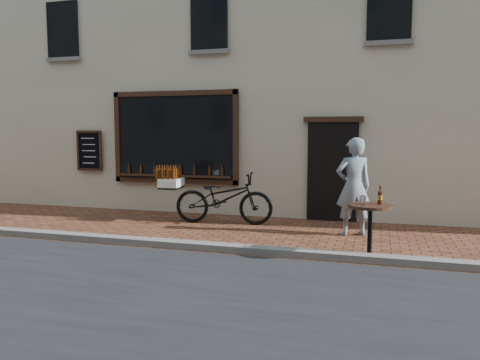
# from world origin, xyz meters

# --- Properties ---
(ground) EXTENTS (90.00, 90.00, 0.00)m
(ground) POSITION_xyz_m (0.00, 0.00, 0.00)
(ground) COLOR #552B1B
(ground) RESTS_ON ground
(kerb) EXTENTS (90.00, 0.25, 0.12)m
(kerb) POSITION_xyz_m (0.00, 0.20, 0.06)
(kerb) COLOR slate
(kerb) RESTS_ON ground
(shop_building) EXTENTS (28.00, 6.20, 10.00)m
(shop_building) POSITION_xyz_m (0.00, 6.50, 5.00)
(shop_building) COLOR beige
(shop_building) RESTS_ON ground
(cargo_bicycle) EXTENTS (2.56, 0.98, 1.20)m
(cargo_bicycle) POSITION_xyz_m (-0.36, 2.44, 0.57)
(cargo_bicycle) COLOR black
(cargo_bicycle) RESTS_ON ground
(bistro_table) EXTENTS (0.68, 0.68, 1.17)m
(bistro_table) POSITION_xyz_m (2.78, 0.35, 0.62)
(bistro_table) COLOR black
(bistro_table) RESTS_ON ground
(pedestrian) EXTENTS (0.81, 0.68, 1.88)m
(pedestrian) POSITION_xyz_m (2.43, 2.08, 0.94)
(pedestrian) COLOR gray
(pedestrian) RESTS_ON ground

